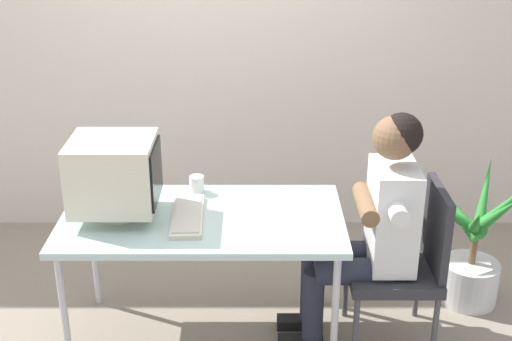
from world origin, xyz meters
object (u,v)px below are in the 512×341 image
at_px(office_chair, 406,259).
at_px(desk_mug, 196,184).
at_px(crt_monitor, 114,174).
at_px(person_seated, 372,221).
at_px(potted_plant, 471,253).
at_px(keyboard, 187,216).
at_px(desk, 202,225).

xyz_separation_m(office_chair, desk_mug, (-1.10, 0.29, 0.29)).
height_order(crt_monitor, person_seated, person_seated).
height_order(crt_monitor, potted_plant, crt_monitor).
distance_m(office_chair, person_seated, 0.29).
bearing_deg(keyboard, crt_monitor, 176.43).
bearing_deg(person_seated, crt_monitor, 179.87).
bearing_deg(desk, office_chair, -0.32).
bearing_deg(desk, person_seated, -0.39).
height_order(keyboard, potted_plant, potted_plant).
relative_size(office_chair, person_seated, 0.70).
relative_size(keyboard, person_seated, 0.36).
relative_size(keyboard, desk_mug, 4.77).
xyz_separation_m(desk, crt_monitor, (-0.43, -0.00, 0.28)).
bearing_deg(desk_mug, crt_monitor, -142.96).
xyz_separation_m(crt_monitor, person_seated, (1.29, -0.00, -0.26)).
xyz_separation_m(office_chair, potted_plant, (0.47, 0.36, -0.17)).
bearing_deg(office_chair, keyboard, -179.01).
height_order(person_seated, desk_mug, person_seated).
relative_size(office_chair, potted_plant, 1.06).
bearing_deg(keyboard, desk, 19.50).
xyz_separation_m(crt_monitor, desk_mug, (0.38, 0.29, -0.18)).
bearing_deg(potted_plant, office_chair, -142.41).
xyz_separation_m(desk, keyboard, (-0.07, -0.03, 0.06)).
relative_size(crt_monitor, desk_mug, 4.31).
distance_m(desk, person_seated, 0.86).
distance_m(office_chair, desk_mug, 1.18).
bearing_deg(potted_plant, crt_monitor, -169.62).
xyz_separation_m(person_seated, desk_mug, (-0.91, 0.29, 0.08)).
bearing_deg(person_seated, desk_mug, 162.49).
relative_size(desk, person_seated, 1.11).
xyz_separation_m(potted_plant, desk_mug, (-1.57, -0.07, 0.47)).
relative_size(office_chair, desk_mug, 9.11).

